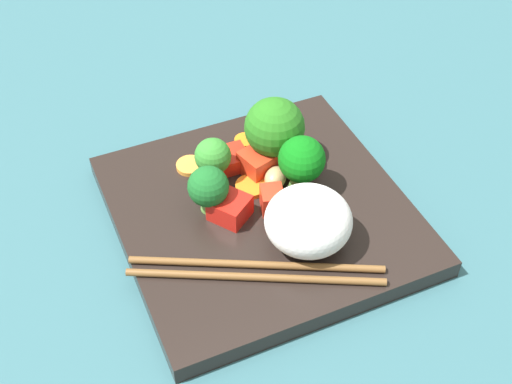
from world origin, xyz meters
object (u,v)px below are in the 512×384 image
object	(u,v)px
broccoli_floret_2	(208,188)
chopstick_pair	(256,271)
square_plate	(262,214)
carrot_slice_1	(252,186)
rice_mound	(308,221)

from	to	relation	value
broccoli_floret_2	chopstick_pair	bearing A→B (deg)	7.78
square_plate	broccoli_floret_2	world-z (taller)	broccoli_floret_2
carrot_slice_1	broccoli_floret_2	bearing A→B (deg)	-74.70
carrot_slice_1	chopstick_pair	size ratio (longest dim) A/B	0.15
rice_mound	square_plate	bearing A→B (deg)	-160.44
square_plate	rice_mound	xyz separation A→B (cm)	(5.25, 1.87, 3.56)
carrot_slice_1	rice_mound	bearing A→B (deg)	13.18
rice_mound	carrot_slice_1	xyz separation A→B (cm)	(-7.73, -1.81, -2.42)
carrot_slice_1	chopstick_pair	world-z (taller)	chopstick_pair
broccoli_floret_2	chopstick_pair	distance (cm)	8.37
rice_mound	chopstick_pair	world-z (taller)	rice_mound
rice_mound	chopstick_pair	distance (cm)	5.83
carrot_slice_1	chopstick_pair	bearing A→B (deg)	-20.07
square_plate	carrot_slice_1	xyz separation A→B (cm)	(-2.47, 0.06, 1.14)
carrot_slice_1	square_plate	bearing A→B (deg)	-1.32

